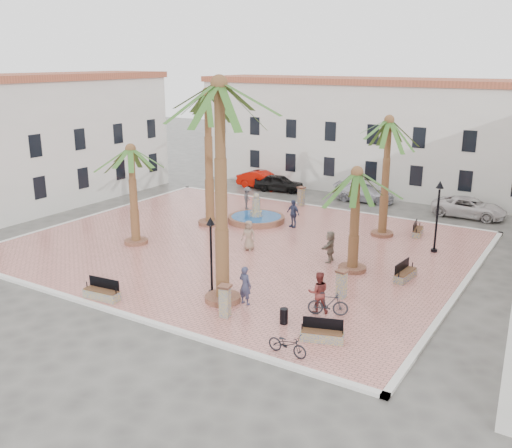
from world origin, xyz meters
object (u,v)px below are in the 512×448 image
object	(u,v)px
fountain	(256,218)
palm_sw	(131,161)
bollard_n	(301,196)
litter_bin	(284,316)
bicycle_b	(328,304)
bench_s	(102,293)
pedestrian_fountain_a	(249,235)
palm_ne	(388,133)
bicycle_a	(287,344)
car_silver	(364,193)
pedestrian_east	(330,246)
lamppost_e	(438,204)
pedestrian_north	(247,198)
car_red	(263,180)
palm_e	(356,186)
bollard_se	(225,300)
cyclist_a	(245,285)
bench_se	(322,335)
bench_e	(405,274)
bollard_e	(342,284)
car_black	(279,183)
bench_ne	(417,231)
lamppost_s	(211,242)
palm_nw	(208,108)
palm_s	(220,107)
cyclist_b	(318,292)
pedestrian_fountain_b	(293,213)
car_white	(469,207)

from	to	relation	value
fountain	palm_sw	xyz separation A→B (m)	(-3.72, -8.04, 4.81)
bollard_n	litter_bin	bearing A→B (deg)	-64.54
fountain	bicycle_b	distance (m)	15.45
bench_s	pedestrian_fountain_a	size ratio (longest dim) A/B	1.06
palm_ne	litter_bin	world-z (taller)	palm_ne
bicycle_b	palm_ne	bearing A→B (deg)	-14.19
bicycle_a	car_silver	distance (m)	26.17
fountain	pedestrian_east	size ratio (longest dim) A/B	2.22
bench_s	pedestrian_fountain_a	world-z (taller)	pedestrian_fountain_a
bench_s	lamppost_e	world-z (taller)	lamppost_e
bicycle_a	pedestrian_east	world-z (taller)	pedestrian_east
pedestrian_fountain_a	pedestrian_north	distance (m)	9.51
lamppost_e	car_red	size ratio (longest dim) A/B	0.92
car_silver	palm_e	bearing A→B (deg)	-166.05
bollard_se	cyclist_a	xyz separation A→B (m)	(0.02, 1.60, 0.16)
bench_se	bench_e	bearing A→B (deg)	66.23
bench_se	litter_bin	bearing A→B (deg)	146.16
bollard_e	cyclist_a	world-z (taller)	cyclist_a
palm_e	car_black	xyz separation A→B (m)	(-13.08, 15.05, -4.02)
bench_ne	cyclist_a	world-z (taller)	cyclist_a
bollard_n	litter_bin	world-z (taller)	bollard_n
palm_ne	bollard_n	size ratio (longest dim) A/B	5.17
lamppost_s	bollard_se	bearing A→B (deg)	-41.31
palm_nw	bollard_e	bearing A→B (deg)	-28.34
palm_s	cyclist_b	bearing A→B (deg)	15.28
lamppost_e	car_black	xyz separation A→B (m)	(-15.98, 9.65, -2.30)
bollard_n	car_black	bearing A→B (deg)	136.41
palm_sw	pedestrian_east	world-z (taller)	palm_sw
pedestrian_fountain_b	palm_s	bearing A→B (deg)	-59.09
palm_sw	palm_s	distance (m)	11.14
litter_bin	pedestrian_east	size ratio (longest dim) A/B	0.39
pedestrian_north	litter_bin	bearing A→B (deg)	-162.43
car_silver	cyclist_a	bearing A→B (deg)	-177.92
pedestrian_north	bench_s	bearing A→B (deg)	170.48
bench_ne	lamppost_s	distance (m)	15.93
palm_ne	pedestrian_east	size ratio (longest dim) A/B	4.30
bollard_e	car_silver	size ratio (longest dim) A/B	0.29
palm_ne	pedestrian_east	world-z (taller)	palm_ne
bollard_se	pedestrian_fountain_a	distance (m)	9.19
bicycle_a	lamppost_e	bearing A→B (deg)	-2.79
bench_e	bicycle_b	bearing A→B (deg)	171.23
bench_ne	lamppost_e	distance (m)	4.25
palm_ne	fountain	bearing A→B (deg)	-169.76
palm_nw	palm_s	xyz separation A→B (m)	(8.14, -10.11, 1.05)
car_white	cyclist_a	bearing A→B (deg)	166.81
pedestrian_north	car_red	bearing A→B (deg)	3.18
bicycle_b	lamppost_s	bearing A→B (deg)	73.94
bench_s	bollard_n	bearing A→B (deg)	84.82
palm_s	bench_ne	world-z (taller)	palm_s
litter_bin	pedestrian_fountain_a	world-z (taller)	pedestrian_fountain_a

